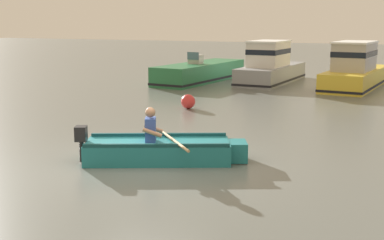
{
  "coord_description": "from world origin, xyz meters",
  "views": [
    {
      "loc": [
        5.19,
        -9.23,
        3.03
      ],
      "look_at": [
        0.07,
        2.39,
        0.55
      ],
      "focal_mm": 48.16,
      "sensor_mm": 36.0,
      "label": 1
    }
  ],
  "objects_px": {
    "rowboat_with_person": "(161,150)",
    "moored_boat_grey": "(271,67)",
    "moored_boat_yellow": "(355,71)",
    "mooring_buoy": "(188,102)",
    "moored_boat_green": "(200,73)"
  },
  "relations": [
    {
      "from": "moored_boat_green",
      "to": "moored_boat_grey",
      "type": "height_order",
      "value": "moored_boat_grey"
    },
    {
      "from": "moored_boat_green",
      "to": "mooring_buoy",
      "type": "relative_size",
      "value": 13.63
    },
    {
      "from": "moored_boat_yellow",
      "to": "mooring_buoy",
      "type": "xyz_separation_m",
      "value": [
        -4.61,
        -8.25,
        -0.52
      ]
    },
    {
      "from": "moored_boat_yellow",
      "to": "rowboat_with_person",
      "type": "bearing_deg",
      "value": -99.22
    },
    {
      "from": "moored_boat_grey",
      "to": "rowboat_with_person",
      "type": "bearing_deg",
      "value": -83.72
    },
    {
      "from": "moored_boat_grey",
      "to": "moored_boat_yellow",
      "type": "bearing_deg",
      "value": -3.85
    },
    {
      "from": "rowboat_with_person",
      "to": "moored_boat_grey",
      "type": "height_order",
      "value": "moored_boat_grey"
    },
    {
      "from": "rowboat_with_person",
      "to": "moored_boat_grey",
      "type": "bearing_deg",
      "value": 96.28
    },
    {
      "from": "moored_boat_grey",
      "to": "mooring_buoy",
      "type": "distance_m",
      "value": 8.56
    },
    {
      "from": "mooring_buoy",
      "to": "moored_boat_yellow",
      "type": "bearing_deg",
      "value": 60.8
    },
    {
      "from": "moored_boat_green",
      "to": "moored_boat_grey",
      "type": "distance_m",
      "value": 3.47
    },
    {
      "from": "moored_boat_green",
      "to": "moored_boat_grey",
      "type": "relative_size",
      "value": 1.15
    },
    {
      "from": "rowboat_with_person",
      "to": "moored_boat_green",
      "type": "xyz_separation_m",
      "value": [
        -4.97,
        13.98,
        0.19
      ]
    },
    {
      "from": "moored_boat_yellow",
      "to": "mooring_buoy",
      "type": "distance_m",
      "value": 9.46
    },
    {
      "from": "moored_boat_green",
      "to": "moored_boat_yellow",
      "type": "distance_m",
      "value": 7.38
    }
  ]
}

